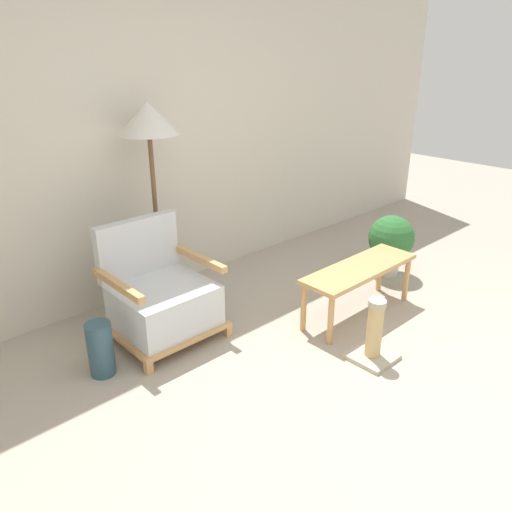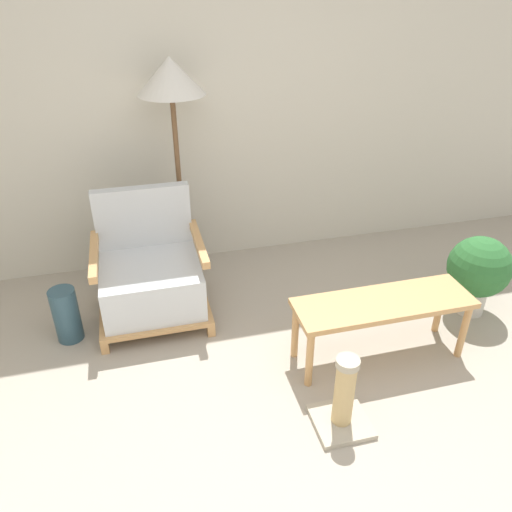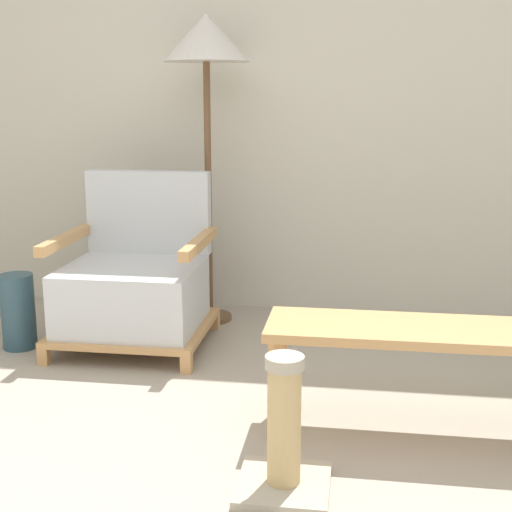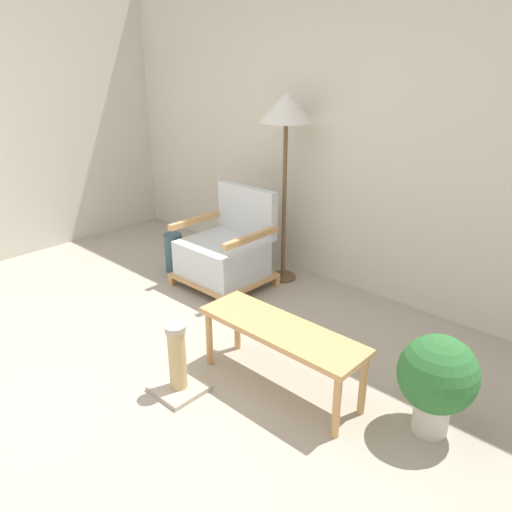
{
  "view_description": "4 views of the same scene",
  "coord_description": "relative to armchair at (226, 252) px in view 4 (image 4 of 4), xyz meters",
  "views": [
    {
      "loc": [
        -2.25,
        -1.14,
        2.01
      ],
      "look_at": [
        0.11,
        1.39,
        0.55
      ],
      "focal_mm": 35.0,
      "sensor_mm": 36.0,
      "label": 1
    },
    {
      "loc": [
        -0.57,
        -1.24,
        2.14
      ],
      "look_at": [
        0.11,
        1.39,
        0.55
      ],
      "focal_mm": 35.0,
      "sensor_mm": 36.0,
      "label": 2
    },
    {
      "loc": [
        0.55,
        -1.6,
        1.24
      ],
      "look_at": [
        0.11,
        1.39,
        0.55
      ],
      "focal_mm": 50.0,
      "sensor_mm": 36.0,
      "label": 3
    },
    {
      "loc": [
        2.41,
        -1.08,
        1.93
      ],
      "look_at": [
        0.11,
        1.39,
        0.55
      ],
      "focal_mm": 35.0,
      "sensor_mm": 36.0,
      "label": 4
    }
  ],
  "objects": [
    {
      "name": "scratching_post",
      "position": [
        0.89,
        -1.25,
        -0.14
      ],
      "size": [
        0.3,
        0.3,
        0.45
      ],
      "color": "#B2A893",
      "rests_on": "ground_plane"
    },
    {
      "name": "coffee_table",
      "position": [
        1.32,
        -0.8,
        0.06
      ],
      "size": [
        1.08,
        0.34,
        0.42
      ],
      "color": "tan",
      "rests_on": "ground_plane"
    },
    {
      "name": "armchair",
      "position": [
        0.0,
        0.0,
        0.0
      ],
      "size": [
        0.73,
        0.68,
        0.85
      ],
      "color": "tan",
      "rests_on": "ground_plane"
    },
    {
      "name": "vase",
      "position": [
        -0.56,
        -0.14,
        -0.12
      ],
      "size": [
        0.17,
        0.17,
        0.37
      ],
      "primitive_type": "cylinder",
      "color": "#2D4C5B",
      "rests_on": "ground_plane"
    },
    {
      "name": "wall_back",
      "position": [
        0.55,
        0.76,
        1.04
      ],
      "size": [
        8.0,
        0.06,
        2.7
      ],
      "color": "beige",
      "rests_on": "ground_plane"
    },
    {
      "name": "floor_lamp",
      "position": [
        0.28,
        0.45,
        1.15
      ],
      "size": [
        0.45,
        0.45,
        1.64
      ],
      "color": "brown",
      "rests_on": "ground_plane"
    },
    {
      "name": "potted_plant",
      "position": [
        2.17,
        -0.54,
        0.04
      ],
      "size": [
        0.42,
        0.42,
        0.58
      ],
      "color": "beige",
      "rests_on": "ground_plane"
    },
    {
      "name": "ground_plane",
      "position": [
        0.55,
        -1.71,
        -0.31
      ],
      "size": [
        14.0,
        14.0,
        0.0
      ],
      "primitive_type": "plane",
      "color": "#A89E8E"
    }
  ]
}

